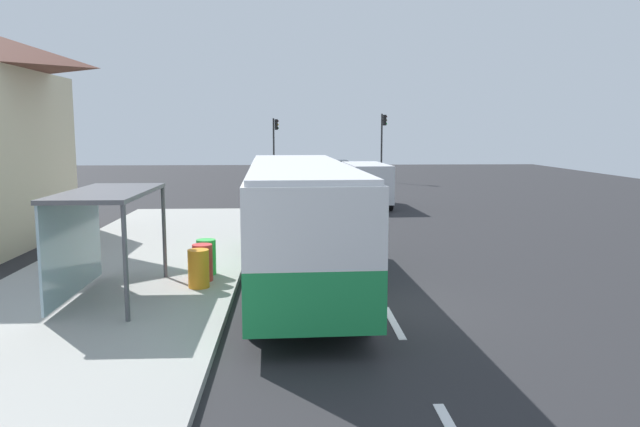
# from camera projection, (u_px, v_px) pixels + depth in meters

# --- Properties ---
(ground_plane) EXTENTS (56.00, 92.00, 0.04)m
(ground_plane) POSITION_uv_depth(u_px,v_px,m) (332.00, 220.00, 27.68)
(ground_plane) COLOR #262628
(sidewalk_platform) EXTENTS (6.20, 30.00, 0.18)m
(sidewalk_platform) POSITION_uv_depth(u_px,v_px,m) (116.00, 286.00, 15.47)
(sidewalk_platform) COLOR #999993
(sidewalk_platform) RESTS_ON ground
(lane_stripe_seg_1) EXTENTS (0.16, 2.20, 0.01)m
(lane_stripe_seg_1) POSITION_uv_depth(u_px,v_px,m) (393.00, 322.00, 12.84)
(lane_stripe_seg_1) COLOR silver
(lane_stripe_seg_1) RESTS_ON ground
(lane_stripe_seg_2) EXTENTS (0.16, 2.20, 0.01)m
(lane_stripe_seg_2) POSITION_uv_depth(u_px,v_px,m) (364.00, 269.00, 17.79)
(lane_stripe_seg_2) COLOR silver
(lane_stripe_seg_2) RESTS_ON ground
(lane_stripe_seg_3) EXTENTS (0.16, 2.20, 0.01)m
(lane_stripe_seg_3) POSITION_uv_depth(u_px,v_px,m) (348.00, 239.00, 22.74)
(lane_stripe_seg_3) COLOR silver
(lane_stripe_seg_3) RESTS_ON ground
(lane_stripe_seg_4) EXTENTS (0.16, 2.20, 0.01)m
(lane_stripe_seg_4) POSITION_uv_depth(u_px,v_px,m) (338.00, 220.00, 27.69)
(lane_stripe_seg_4) COLOR silver
(lane_stripe_seg_4) RESTS_ON ground
(lane_stripe_seg_5) EXTENTS (0.16, 2.20, 0.01)m
(lane_stripe_seg_5) POSITION_uv_depth(u_px,v_px,m) (330.00, 206.00, 32.64)
(lane_stripe_seg_5) COLOR silver
(lane_stripe_seg_5) RESTS_ON ground
(lane_stripe_seg_6) EXTENTS (0.16, 2.20, 0.01)m
(lane_stripe_seg_6) POSITION_uv_depth(u_px,v_px,m) (325.00, 196.00, 37.58)
(lane_stripe_seg_6) COLOR silver
(lane_stripe_seg_6) RESTS_ON ground
(lane_stripe_seg_7) EXTENTS (0.16, 2.20, 0.01)m
(lane_stripe_seg_7) POSITION_uv_depth(u_px,v_px,m) (321.00, 189.00, 42.53)
(lane_stripe_seg_7) COLOR silver
(lane_stripe_seg_7) RESTS_ON ground
(bus) EXTENTS (2.89, 11.09, 3.21)m
(bus) POSITION_uv_depth(u_px,v_px,m) (298.00, 216.00, 15.70)
(bus) COLOR #1E8C47
(bus) RESTS_ON ground
(white_van) EXTENTS (2.23, 5.28, 2.30)m
(white_van) POSITION_uv_depth(u_px,v_px,m) (366.00, 181.00, 32.65)
(white_van) COLOR silver
(white_van) RESTS_ON ground
(sedan_near) EXTENTS (1.85, 4.41, 1.52)m
(sedan_near) POSITION_uv_depth(u_px,v_px,m) (338.00, 169.00, 52.53)
(sedan_near) COLOR #195933
(sedan_near) RESTS_ON ground
(recycling_bin_orange) EXTENTS (0.52, 0.52, 0.95)m
(recycling_bin_orange) POSITION_uv_depth(u_px,v_px,m) (199.00, 269.00, 14.97)
(recycling_bin_orange) COLOR orange
(recycling_bin_orange) RESTS_ON sidewalk_platform
(recycling_bin_red) EXTENTS (0.52, 0.52, 0.95)m
(recycling_bin_red) POSITION_uv_depth(u_px,v_px,m) (203.00, 262.00, 15.67)
(recycling_bin_red) COLOR red
(recycling_bin_red) RESTS_ON sidewalk_platform
(recycling_bin_green) EXTENTS (0.52, 0.52, 0.95)m
(recycling_bin_green) POSITION_uv_depth(u_px,v_px,m) (206.00, 257.00, 16.36)
(recycling_bin_green) COLOR green
(recycling_bin_green) RESTS_ON sidewalk_platform
(traffic_light_near_side) EXTENTS (0.49, 0.28, 5.40)m
(traffic_light_near_side) POSITION_uv_depth(u_px,v_px,m) (383.00, 137.00, 48.10)
(traffic_light_near_side) COLOR #2D2D2D
(traffic_light_near_side) RESTS_ON ground
(traffic_light_far_side) EXTENTS (0.49, 0.28, 5.06)m
(traffic_light_far_side) POSITION_uv_depth(u_px,v_px,m) (275.00, 140.00, 48.49)
(traffic_light_far_side) COLOR #2D2D2D
(traffic_light_far_side) RESTS_ON ground
(bus_shelter) EXTENTS (1.80, 4.00, 2.50)m
(bus_shelter) POSITION_uv_depth(u_px,v_px,m) (95.00, 216.00, 13.92)
(bus_shelter) COLOR #4C4C51
(bus_shelter) RESTS_ON sidewalk_platform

